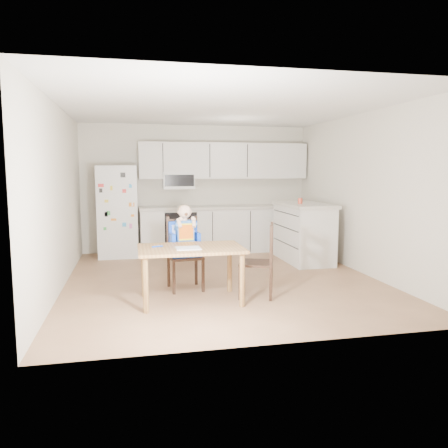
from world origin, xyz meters
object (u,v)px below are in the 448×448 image
dining_table (191,255)px  chair_booster (184,238)px  red_cup (300,201)px  refrigerator (118,211)px  chair_side (264,255)px  kitchen_island (303,232)px

dining_table → chair_booster: (-0.00, 0.62, 0.11)m
red_cup → dining_table: size_ratio=0.08×
refrigerator → chair_booster: (0.95, -2.52, -0.15)m
red_cup → chair_side: size_ratio=0.10×
refrigerator → red_cup: 3.37m
chair_side → dining_table: bearing=-69.4°
refrigerator → dining_table: refrigerator is taller
chair_booster → dining_table: bearing=-94.8°
dining_table → refrigerator: bearing=106.9°
kitchen_island → red_cup: bearing=-135.5°
red_cup → dining_table: red_cup is taller
red_cup → chair_booster: size_ratio=0.08×
kitchen_island → dining_table: kitchen_island is taller
red_cup → kitchen_island: bearing=44.5°
red_cup → chair_side: 2.30m
chair_booster → refrigerator: bearing=105.4°
refrigerator → red_cup: bearing=-22.1°
dining_table → kitchen_island: bearing=41.1°
red_cup → chair_booster: chair_booster is taller
kitchen_island → chair_side: kitchen_island is taller
refrigerator → chair_side: bearing=-58.8°
refrigerator → kitchen_island: size_ratio=1.21×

